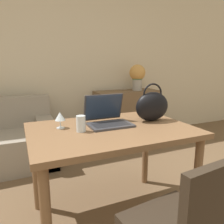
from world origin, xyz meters
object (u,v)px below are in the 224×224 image
drinking_glass (81,124)px  flower_vase (137,75)px  wine_glass (60,117)px  handbag (152,106)px  laptop (107,116)px

drinking_glass → flower_vase: size_ratio=0.28×
wine_glass → handbag: handbag is taller
laptop → flower_vase: flower_vase is taller
handbag → flower_vase: 1.75m
laptop → drinking_glass: laptop is taller
drinking_glass → flower_vase: (1.39, 1.62, 0.23)m
laptop → handbag: (0.38, -0.06, 0.06)m
laptop → wine_glass: 0.37m
wine_glass → laptop: bearing=-3.8°
wine_glass → flower_vase: bearing=44.5°
wine_glass → drinking_glass: bearing=-49.2°
laptop → drinking_glass: size_ratio=2.87×
drinking_glass → flower_vase: bearing=49.4°
laptop → handbag: size_ratio=1.05×
drinking_glass → laptop: bearing=24.8°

